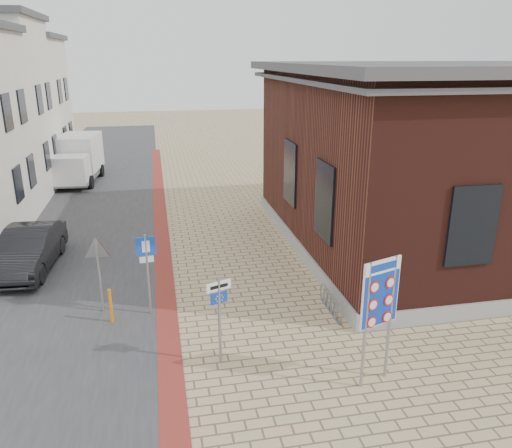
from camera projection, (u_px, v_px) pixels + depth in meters
name	position (u px, v px, depth m)	size (l,w,h in m)	color
ground	(256.00, 366.00, 11.91)	(120.00, 120.00, 0.00)	tan
road_strip	(88.00, 205.00, 24.81)	(7.00, 60.00, 0.02)	#38383A
curb_strip	(161.00, 233.00, 20.82)	(0.60, 40.00, 0.02)	maroon
brick_building	(450.00, 154.00, 18.99)	(13.00, 13.00, 6.80)	gray
townhouse_far	(5.00, 105.00, 30.81)	(7.40, 6.40, 8.30)	silver
bike_rack	(330.00, 303.00, 14.37)	(0.08, 1.80, 0.60)	slate
sedan	(29.00, 250.00, 17.08)	(1.55, 4.44, 1.46)	black
box_truck	(78.00, 159.00, 28.86)	(2.56, 5.27, 2.66)	slate
border_sign	(380.00, 296.00, 10.66)	(0.98, 0.38, 3.00)	gray
essen_sign	(219.00, 307.00, 11.56)	(0.59, 0.25, 2.28)	gray
parking_sign	(147.00, 261.00, 13.79)	(0.53, 0.10, 2.42)	gray
yield_sign	(97.00, 257.00, 13.90)	(0.80, 0.11, 2.26)	gray
bollard	(111.00, 306.00, 13.70)	(0.09, 0.09, 1.00)	orange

